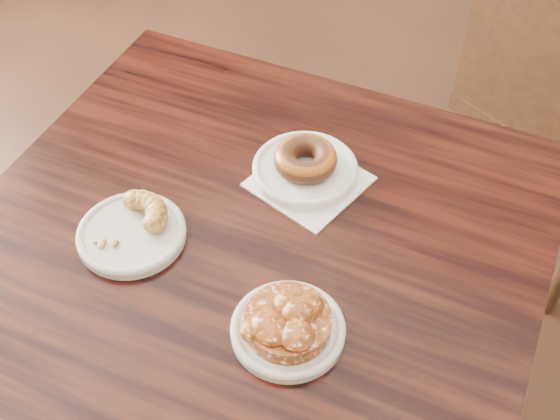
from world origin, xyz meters
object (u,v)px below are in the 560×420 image
Objects in this scene: glazed_donut at (305,159)px; cruller_fragment at (129,225)px; cafe_table at (252,378)px; apple_fritter at (288,320)px.

glazed_donut is 0.90× the size of cruller_fragment.
glazed_donut reaches higher than cafe_table.
cruller_fragment is at bearing -162.78° from cafe_table.
glazed_donut is at bearing 82.49° from cafe_table.
apple_fritter is at bearing -3.35° from cruller_fragment.
apple_fritter is at bearing -42.46° from cafe_table.
glazed_donut is 0.65× the size of apple_fritter.
glazed_donut is 0.28m from cruller_fragment.
cafe_table is at bearing 145.83° from apple_fritter.
cafe_table is 7.58× the size of cruller_fragment.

